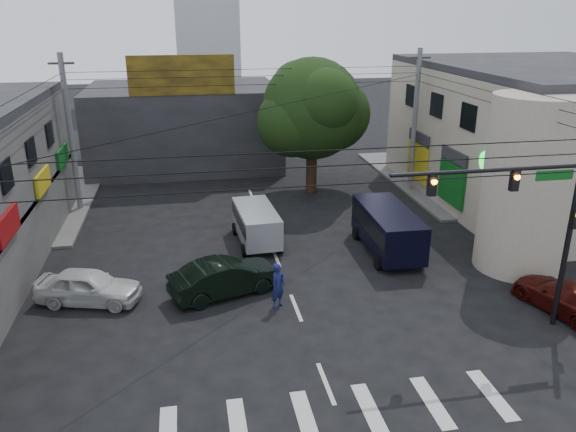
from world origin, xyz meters
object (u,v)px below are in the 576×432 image
object	(u,v)px
traffic_gantry	(532,208)
navy_van	(387,231)
traffic_officer	(278,286)
utility_pole_far_left	(71,135)
dark_sedan	(226,278)
maroon_sedan	(566,297)
white_compact	(88,287)
silver_minivan	(257,226)
street_tree	(312,109)
utility_pole_far_right	(415,122)

from	to	relation	value
traffic_gantry	navy_van	distance (m)	8.85
traffic_gantry	traffic_officer	bearing A→B (deg)	159.25
utility_pole_far_left	dark_sedan	world-z (taller)	utility_pole_far_left
maroon_sedan	white_compact	bearing A→B (deg)	-27.28
silver_minivan	navy_van	world-z (taller)	navy_van
dark_sedan	maroon_sedan	size ratio (longest dim) A/B	1.03
street_tree	maroon_sedan	size ratio (longest dim) A/B	1.78
silver_minivan	white_compact	bearing A→B (deg)	119.83
street_tree	silver_minivan	bearing A→B (deg)	-120.36
dark_sedan	white_compact	bearing A→B (deg)	68.21
silver_minivan	navy_van	size ratio (longest dim) A/B	0.80
dark_sedan	maroon_sedan	xyz separation A→B (m)	(13.18, -3.96, -0.12)
street_tree	silver_minivan	xyz separation A→B (m)	(-4.69, -8.00, -4.54)
street_tree	utility_pole_far_right	bearing A→B (deg)	-8.75
street_tree	traffic_officer	size ratio (longest dim) A/B	4.55
navy_van	street_tree	bearing A→B (deg)	9.59
street_tree	dark_sedan	xyz separation A→B (m)	(-6.68, -13.31, -4.69)
navy_van	maroon_sedan	bearing A→B (deg)	-143.28
utility_pole_far_right	traffic_gantry	bearing A→B (deg)	-98.94
utility_pole_far_right	white_compact	world-z (taller)	utility_pole_far_right
maroon_sedan	traffic_gantry	bearing A→B (deg)	0.98
utility_pole_far_left	silver_minivan	xyz separation A→B (m)	(9.81, -7.00, -3.66)
maroon_sedan	traffic_officer	xyz separation A→B (m)	(-11.19, 2.49, 0.30)
utility_pole_far_right	navy_van	bearing A→B (deg)	-118.11
street_tree	dark_sedan	distance (m)	15.61
navy_van	traffic_officer	xyz separation A→B (m)	(-6.22, -4.47, -0.15)
silver_minivan	maroon_sedan	bearing A→B (deg)	-133.13
traffic_gantry	white_compact	size ratio (longest dim) A/B	1.58
street_tree	navy_van	distance (m)	11.30
dark_sedan	maroon_sedan	bearing A→B (deg)	-125.36
utility_pole_far_left	silver_minivan	distance (m)	12.60
utility_pole_far_left	maroon_sedan	world-z (taller)	utility_pole_far_left
white_compact	navy_van	bearing A→B (deg)	-63.54
silver_minivan	traffic_officer	bearing A→B (deg)	176.43
traffic_gantry	silver_minivan	world-z (taller)	traffic_gantry
traffic_gantry	dark_sedan	size ratio (longest dim) A/B	1.44
white_compact	maroon_sedan	bearing A→B (deg)	-87.35
maroon_sedan	silver_minivan	xyz separation A→B (m)	(-11.19, 9.26, 0.28)
street_tree	navy_van	size ratio (longest dim) A/B	1.56
maroon_sedan	navy_van	size ratio (longest dim) A/B	0.88
utility_pole_far_left	maroon_sedan	size ratio (longest dim) A/B	1.89
navy_van	traffic_officer	world-z (taller)	navy_van
street_tree	traffic_officer	distance (m)	16.15
utility_pole_far_right	utility_pole_far_left	bearing A→B (deg)	180.00
utility_pole_far_left	maroon_sedan	distance (m)	26.85
traffic_officer	utility_pole_far_left	bearing A→B (deg)	83.92
silver_minivan	navy_van	xyz separation A→B (m)	(6.21, -2.31, 0.17)
utility_pole_far_right	white_compact	size ratio (longest dim) A/B	2.02
utility_pole_far_left	traffic_officer	xyz separation A→B (m)	(9.81, -13.78, -3.64)
traffic_officer	street_tree	bearing A→B (deg)	30.85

